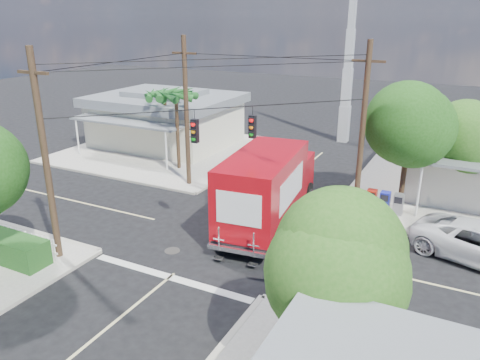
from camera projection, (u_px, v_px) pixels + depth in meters
The scene contains 15 objects.
ground at pixel (221, 235), 22.63m from camera, with size 120.00×120.00×0.00m, color black.
sidewalk_ne at pixel (477, 197), 27.08m from camera, with size 14.12×14.12×0.14m.
sidewalk_nw at pixel (167, 150), 36.39m from camera, with size 14.12×14.12×0.14m.
road_markings at pixel (206, 248), 21.40m from camera, with size 32.00×32.00×0.01m.
building_nw at pixel (166, 118), 37.48m from camera, with size 10.80×10.20×4.30m.
radio_tower at pixel (348, 73), 37.30m from camera, with size 0.80×0.80×17.00m.
tree_ne_front at pixel (410, 126), 23.62m from camera, with size 4.21×4.14×6.66m.
tree_ne_back at pixel (466, 133), 24.54m from camera, with size 3.77×3.66×5.82m.
tree_se at pixel (318, 260), 12.20m from camera, with size 3.67×3.54×5.62m.
palm_nw_front at pixel (176, 96), 30.44m from camera, with size 3.01×3.08×5.59m.
palm_nw_back at pixel (165, 96), 32.68m from camera, with size 3.01×3.08×5.19m.
utility_poles at pixel (208, 130), 23.09m from camera, with size 12.00×10.68×9.00m.
picket_fence at pixel (9, 236), 21.04m from camera, with size 5.94×0.06×1.00m.
vending_boxes at pixel (385, 202), 24.82m from camera, with size 1.90×0.50×1.10m.
delivery_truck at pixel (268, 187), 23.17m from camera, with size 3.75×9.27×3.91m.
Camera 1 is at (10.09, -17.78, 10.12)m, focal length 35.00 mm.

